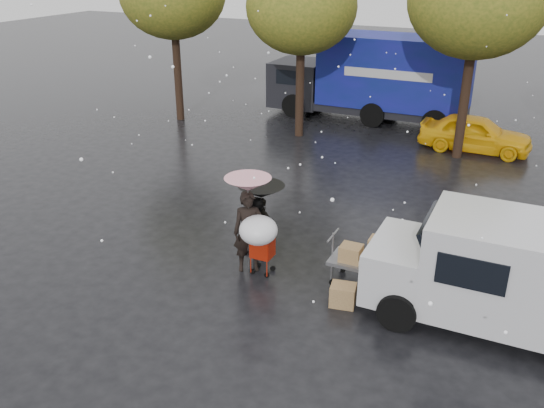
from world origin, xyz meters
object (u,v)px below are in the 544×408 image
at_px(white_van, 510,274).
at_px(yellow_taxi, 475,133).
at_px(shopping_cart, 259,233).
at_px(blue_truck, 375,78).
at_px(person_pink, 249,232).
at_px(person_black, 262,227).
at_px(vendor_cart, 369,256).

xyz_separation_m(white_van, yellow_taxi, (-1.94, 10.74, -0.50)).
distance_m(shopping_cart, white_van, 5.07).
bearing_deg(yellow_taxi, white_van, -168.78).
relative_size(blue_truck, yellow_taxi, 2.15).
bearing_deg(person_pink, yellow_taxi, 42.29).
distance_m(blue_truck, yellow_taxi, 5.32).
distance_m(person_pink, white_van, 5.40).
bearing_deg(shopping_cart, person_black, 113.17).
height_order(vendor_cart, shopping_cart, shopping_cart).
relative_size(person_pink, shopping_cart, 1.29).
relative_size(vendor_cart, blue_truck, 0.18).
bearing_deg(person_pink, vendor_cart, -20.42).
distance_m(person_pink, yellow_taxi, 11.44).
xyz_separation_m(shopping_cart, blue_truck, (-1.40, 13.65, 0.69)).
bearing_deg(shopping_cart, yellow_taxi, 74.26).
distance_m(vendor_cart, white_van, 2.80).
bearing_deg(vendor_cart, person_pink, -170.32).
bearing_deg(person_pink, blue_truck, 64.39).
distance_m(white_van, blue_truck, 14.82).
relative_size(vendor_cart, yellow_taxi, 0.39).
height_order(person_pink, yellow_taxi, person_pink).
relative_size(person_black, yellow_taxi, 0.38).
distance_m(person_black, shopping_cart, 1.01).
xyz_separation_m(person_black, white_van, (5.43, -0.56, 0.42)).
bearing_deg(yellow_taxi, person_pink, 163.39).
relative_size(shopping_cart, blue_truck, 0.18).
relative_size(person_black, shopping_cart, 1.01).
bearing_deg(blue_truck, white_van, -64.15).
height_order(person_black, yellow_taxi, person_black).
bearing_deg(person_black, white_van, -167.57).
height_order(blue_truck, yellow_taxi, blue_truck).
bearing_deg(yellow_taxi, shopping_cart, 165.26).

